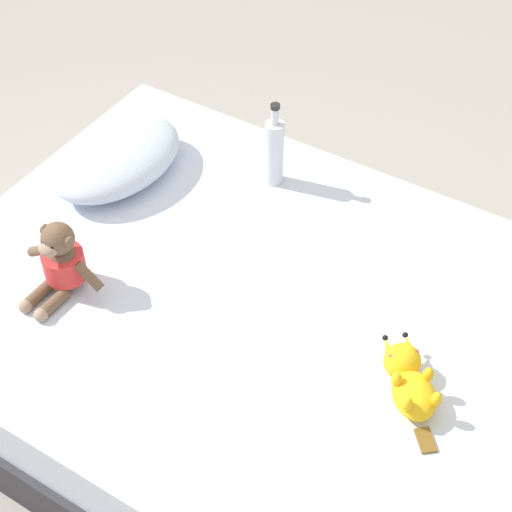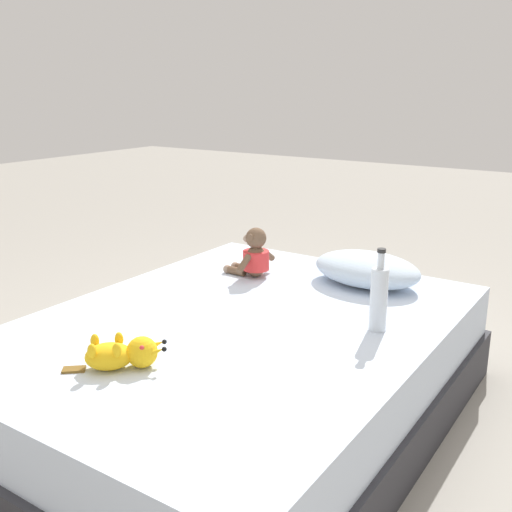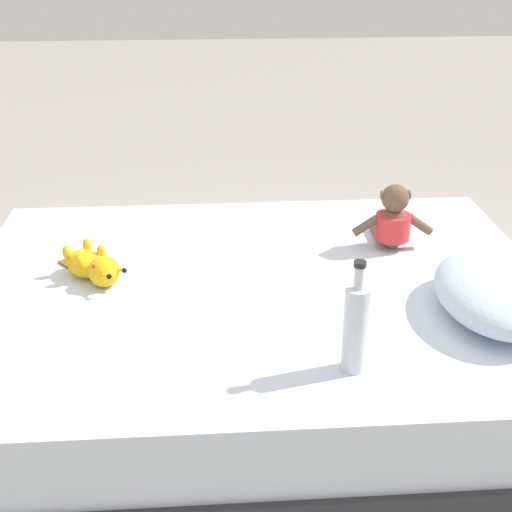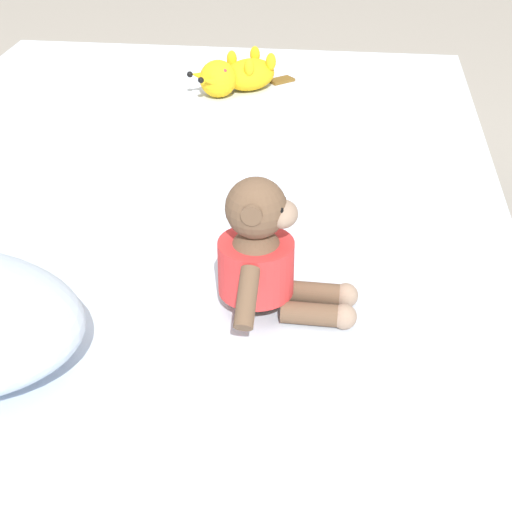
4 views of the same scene
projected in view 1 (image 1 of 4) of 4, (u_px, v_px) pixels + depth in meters
ground_plane at (251, 380)px, 2.63m from camera, size 16.00×16.00×0.00m
bed at (251, 341)px, 2.48m from camera, size 1.46×1.93×0.42m
pillow at (117, 158)px, 2.66m from camera, size 0.53×0.39×0.14m
plush_monkey at (61, 263)px, 2.28m from camera, size 0.23×0.29×0.24m
plush_yellow_creature at (409, 380)px, 2.06m from camera, size 0.28×0.26×0.10m
glass_bottle at (274, 151)px, 2.59m from camera, size 0.06×0.06×0.31m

